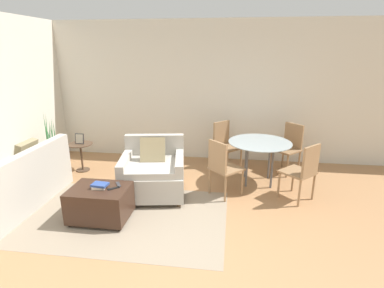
% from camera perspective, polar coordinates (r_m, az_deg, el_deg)
% --- Properties ---
extents(ground_plane, '(20.00, 20.00, 0.00)m').
position_cam_1_polar(ground_plane, '(3.57, -4.68, -20.29)').
color(ground_plane, '#A3754C').
extents(wall_back, '(12.00, 0.06, 2.75)m').
position_cam_1_polar(wall_back, '(6.08, 1.61, 9.84)').
color(wall_back, beige).
rests_on(wall_back, ground_plane).
extents(wall_left, '(0.06, 12.00, 2.75)m').
position_cam_1_polar(wall_left, '(5.66, -32.78, 6.52)').
color(wall_left, beige).
rests_on(wall_left, ground_plane).
extents(area_rug, '(2.83, 1.79, 0.01)m').
position_cam_1_polar(area_rug, '(4.34, -13.07, -13.22)').
color(area_rug, gray).
rests_on(area_rug, ground_plane).
extents(couch, '(0.89, 2.09, 0.89)m').
position_cam_1_polar(couch, '(4.97, -31.86, -7.67)').
color(couch, '#B2ADA3').
rests_on(couch, ground_plane).
extents(armchair, '(1.09, 1.08, 0.90)m').
position_cam_1_polar(armchair, '(4.74, -7.41, -5.43)').
color(armchair, '#B2ADA3').
rests_on(armchair, ground_plane).
extents(ottoman, '(0.76, 0.57, 0.46)m').
position_cam_1_polar(ottoman, '(4.23, -17.07, -10.59)').
color(ottoman, '#382319').
rests_on(ottoman, ground_plane).
extents(book_stack, '(0.22, 0.16, 0.06)m').
position_cam_1_polar(book_stack, '(4.13, -17.17, -7.58)').
color(book_stack, beige).
rests_on(book_stack, ottoman).
extents(tv_remote_primary, '(0.12, 0.16, 0.01)m').
position_cam_1_polar(tv_remote_primary, '(4.17, -13.85, -7.46)').
color(tv_remote_primary, '#333338').
rests_on(tv_remote_primary, ottoman).
extents(tv_remote_secondary, '(0.14, 0.14, 0.01)m').
position_cam_1_polar(tv_remote_secondary, '(4.07, -14.71, -8.16)').
color(tv_remote_secondary, black).
rests_on(tv_remote_secondary, ottoman).
extents(potted_plant, '(0.32, 0.32, 1.12)m').
position_cam_1_polar(potted_plant, '(6.22, -24.99, -2.09)').
color(potted_plant, brown).
rests_on(potted_plant, ground_plane).
extents(side_table, '(0.45, 0.45, 0.53)m').
position_cam_1_polar(side_table, '(5.94, -20.40, -1.37)').
color(side_table, '#4C3828').
rests_on(side_table, ground_plane).
extents(picture_frame, '(0.17, 0.07, 0.19)m').
position_cam_1_polar(picture_frame, '(5.87, -20.65, 0.94)').
color(picture_frame, black).
rests_on(picture_frame, side_table).
extents(dining_table, '(1.04, 1.04, 0.72)m').
position_cam_1_polar(dining_table, '(5.12, 12.74, -0.54)').
color(dining_table, '#99A8AD').
rests_on(dining_table, ground_plane).
extents(dining_chair_near_left, '(0.59, 0.59, 0.90)m').
position_cam_1_polar(dining_chair_near_left, '(4.58, 5.78, -3.96)').
color(dining_chair_near_left, '#93704C').
rests_on(dining_chair_near_left, ground_plane).
extents(dining_chair_near_right, '(0.59, 0.59, 0.90)m').
position_cam_1_polar(dining_chair_near_right, '(4.70, 20.45, -4.45)').
color(dining_chair_near_right, '#93704C').
rests_on(dining_chair_near_right, ground_plane).
extents(dining_chair_far_left, '(0.59, 0.59, 0.90)m').
position_cam_1_polar(dining_chair_far_left, '(5.70, 6.26, 0.38)').
color(dining_chair_far_left, '#93704C').
rests_on(dining_chair_far_left, ground_plane).
extents(dining_chair_far_right, '(0.59, 0.59, 0.90)m').
position_cam_1_polar(dining_chair_far_right, '(5.80, 18.07, -0.11)').
color(dining_chair_far_right, '#93704C').
rests_on(dining_chair_far_right, ground_plane).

